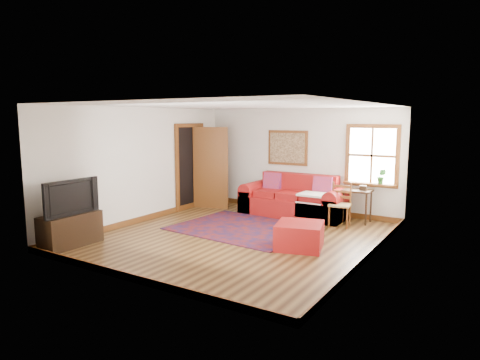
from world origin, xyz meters
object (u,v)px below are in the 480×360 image
Objects in this scene: media_cabinet at (71,230)px; side_table at (357,195)px; red_ottoman at (299,236)px; ladder_back_chair at (340,203)px; red_leather_sofa at (294,202)px.

side_table is at bearing 49.38° from media_cabinet.
red_ottoman is 0.85× the size of ladder_back_chair.
red_ottoman is 4.08m from media_cabinet.
media_cabinet is (-2.36, -4.36, -0.03)m from red_leather_sofa.
red_ottoman is 1.08× the size of side_table.
media_cabinet is (-3.61, -3.95, -0.21)m from ladder_back_chair.
red_leather_sofa is at bearing -176.60° from side_table.
red_ottoman is (1.17, -2.32, -0.09)m from red_leather_sofa.
red_ottoman is at bearing -92.37° from ladder_back_chair.
media_cabinet is at bearing -130.62° from side_table.
red_leather_sofa reaches higher than ladder_back_chair.
side_table is at bearing 3.40° from red_leather_sofa.
ladder_back_chair reaches higher than media_cabinet.
red_ottoman is 1.93m from ladder_back_chair.
red_leather_sofa is 2.60m from red_ottoman.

